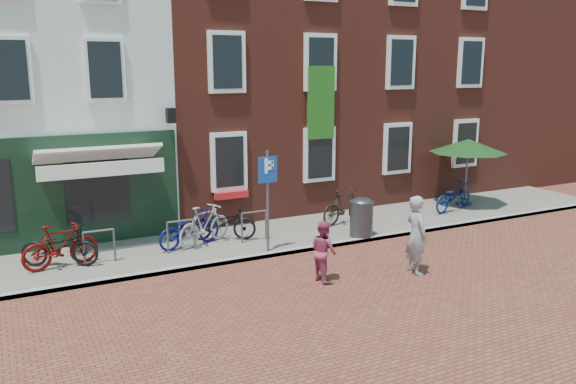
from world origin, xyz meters
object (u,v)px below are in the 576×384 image
bicycle_3 (204,225)px  bicycle_5 (344,206)px  parking_sign (268,186)px  bicycle_0 (60,247)px  bicycle_1 (60,246)px  bicycle_4 (222,223)px  bicycle_6 (453,197)px  litter_bin (362,215)px  boy (324,251)px  parasol (468,143)px  woman (416,235)px  bicycle_2 (189,229)px

bicycle_3 → bicycle_5: size_ratio=1.00×
parking_sign → bicycle_0: 5.11m
bicycle_1 → bicycle_5: same height
bicycle_4 → bicycle_6: size_ratio=1.00×
bicycle_4 → bicycle_0: bearing=118.2°
litter_bin → boy: 3.38m
bicycle_4 → bicycle_5: size_ratio=1.03×
parking_sign → bicycle_3: 2.14m
parasol → boy: (-7.68, -3.72, -1.51)m
bicycle_1 → litter_bin: bearing=-108.0°
bicycle_6 → bicycle_1: bearing=77.0°
litter_bin → parasol: 5.57m
litter_bin → bicycle_4: 3.81m
bicycle_0 → bicycle_1: 0.13m
parasol → woman: size_ratio=1.37×
boy → bicycle_4: boy is taller
bicycle_3 → bicycle_4: size_ratio=0.97×
bicycle_0 → bicycle_6: size_ratio=1.00×
parasol → bicycle_6: 1.92m
boy → bicycle_4: (-1.02, 3.65, -0.11)m
litter_bin → bicycle_2: size_ratio=0.64×
bicycle_3 → litter_bin: bearing=-130.8°
parasol → bicycle_0: 12.95m
bicycle_5 → bicycle_6: size_ratio=0.97×
parasol → bicycle_2: 9.82m
parking_sign → bicycle_3: bearing=133.4°
bicycle_6 → bicycle_3: bearing=75.4°
parasol → bicycle_0: parasol is taller
litter_bin → bicycle_2: litter_bin is taller
parking_sign → bicycle_2: (-1.65, 1.29, -1.23)m
bicycle_3 → bicycle_5: 4.38m
litter_bin → parasol: size_ratio=0.46×
bicycle_6 → bicycle_0: bearing=76.5°
litter_bin → bicycle_4: litter_bin is taller
bicycle_1 → bicycle_3: 3.59m
bicycle_1 → boy: bearing=-132.9°
bicycle_2 → bicycle_6: bearing=-106.4°
parking_sign → woman: parking_sign is taller
woman → bicycle_6: 6.00m
woman → bicycle_5: size_ratio=1.05×
litter_bin → woman: (-0.39, -2.80, 0.22)m
parking_sign → boy: 2.49m
woman → bicycle_4: size_ratio=1.02×
boy → bicycle_1: boy is taller
litter_bin → parking_sign: size_ratio=0.45×
boy → bicycle_4: size_ratio=0.76×
bicycle_5 → bicycle_1: bearing=78.3°
woman → bicycle_2: bearing=51.2°
bicycle_0 → litter_bin: bearing=-72.2°
bicycle_4 → bicycle_6: same height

